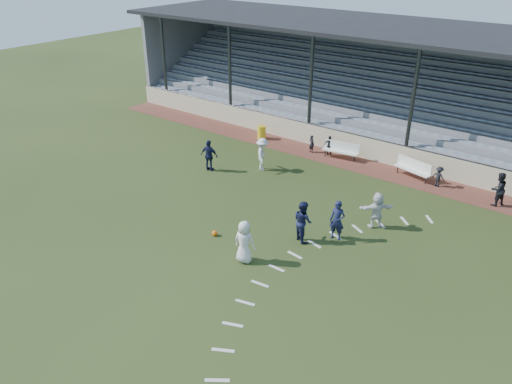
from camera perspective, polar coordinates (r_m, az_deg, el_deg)
ground at (r=20.28m, az=-4.28°, el=-5.84°), size 90.00×90.00×0.00m
cinder_track at (r=28.05m, az=9.92°, el=3.57°), size 34.00×2.00×0.02m
retaining_wall at (r=28.71m, az=11.01°, el=5.31°), size 34.00×0.18×1.20m
bench_left at (r=28.09m, az=9.72°, el=4.89°), size 2.04×0.75×0.95m
bench_right at (r=26.63m, az=17.54°, el=2.72°), size 2.04×0.95×0.95m
trash_bin at (r=30.60m, az=0.65°, el=6.84°), size 0.51×0.51×0.81m
football at (r=20.71m, az=-4.74°, el=-4.72°), size 0.23×0.23×0.23m
player_white_lead at (r=18.71m, az=-1.35°, el=-5.73°), size 0.93×0.69×1.72m
player_navy_lead at (r=20.35m, az=9.26°, el=-3.23°), size 0.68×0.51×1.70m
player_navy_mid at (r=20.09m, az=5.37°, el=-3.32°), size 1.06×0.98×1.75m
player_white_wing at (r=26.21m, az=0.74°, el=4.34°), size 1.15×1.30×1.75m
player_navy_wing at (r=26.25m, az=-5.36°, el=4.17°), size 1.05×0.61×1.68m
player_white_back at (r=21.53m, az=13.65°, el=-2.03°), size 1.42×1.36×1.60m
official at (r=25.15m, az=25.94°, el=0.31°), size 0.95×0.99×1.61m
sub_left_near at (r=28.71m, az=6.38°, el=5.50°), size 0.43×0.34×1.02m
sub_left_far at (r=28.44m, az=8.41°, el=5.28°), size 0.72×0.50×1.13m
sub_right at (r=26.07m, az=20.15°, el=1.67°), size 0.74×0.51×1.05m
grandstand at (r=32.30m, az=15.14°, el=10.32°), size 34.60×9.00×6.61m
penalty_arc at (r=18.27m, az=5.68°, el=-10.04°), size 3.89×14.63×0.01m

